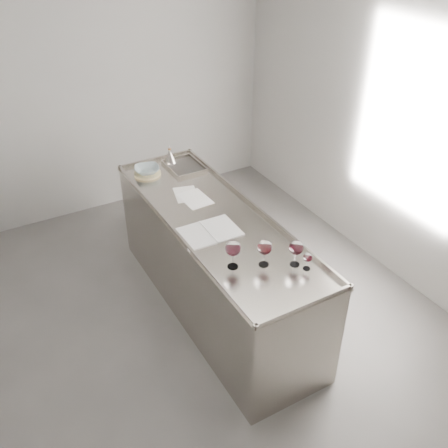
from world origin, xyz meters
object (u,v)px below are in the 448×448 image
counter (215,264)px  notebook (208,232)px  wine_glass_left (233,249)px  wine_glass_small (308,258)px  wine_glass_middle (265,248)px  wine_funnel (170,157)px  wine_glass_right (296,248)px  ceramic_bowl (147,170)px

counter → notebook: (-0.14, -0.17, 0.47)m
wine_glass_left → wine_glass_small: bearing=-32.1°
counter → wine_glass_left: (-0.19, -0.61, 0.62)m
wine_glass_middle → wine_funnel: bearing=87.0°
wine_glass_middle → wine_funnel: wine_glass_middle is taller
wine_glass_left → notebook: 0.47m
wine_glass_small → wine_funnel: size_ratio=0.72×
wine_glass_right → wine_funnel: wine_glass_right is taller
wine_funnel → wine_glass_left: bearing=-99.8°
wine_glass_middle → counter: bearing=90.9°
ceramic_bowl → wine_funnel: 0.31m
counter → wine_glass_small: 1.08m
wine_glass_small → ceramic_bowl: wine_glass_small is taller
wine_glass_left → counter: bearing=72.9°
counter → notebook: size_ratio=5.18×
wine_glass_left → wine_glass_small: (0.43, -0.27, -0.06)m
wine_glass_right → wine_glass_small: (0.04, -0.08, -0.05)m
wine_glass_middle → wine_glass_left: bearing=156.5°
wine_glass_left → wine_glass_middle: size_ratio=1.06×
notebook → wine_glass_right: bearing=-60.6°
wine_glass_middle → wine_glass_right: (0.19, -0.10, -0.00)m
wine_glass_left → wine_funnel: wine_glass_left is taller
ceramic_bowl → notebook: bearing=-87.9°
ceramic_bowl → wine_funnel: bearing=23.2°
ceramic_bowl → wine_funnel: wine_funnel is taller
wine_glass_middle → wine_glass_right: size_ratio=1.03×
counter → wine_glass_small: wine_glass_small is taller
wine_glass_right → wine_glass_small: bearing=-61.4°
wine_glass_middle → wine_glass_right: bearing=-29.0°
wine_glass_middle → notebook: wine_glass_middle is taller
counter → notebook: 0.52m
counter → wine_funnel: (0.10, 1.08, 0.52)m
wine_glass_middle → wine_glass_small: 0.30m
notebook → wine_glass_small: bearing=-60.5°
wine_glass_right → ceramic_bowl: 1.81m
wine_funnel → wine_glass_middle: bearing=-93.0°
wine_glass_small → ceramic_bowl: size_ratio=0.59×
notebook → counter: bearing=50.7°
counter → wine_glass_right: wine_glass_right is taller
wine_glass_small → ceramic_bowl: bearing=103.1°
wine_glass_right → notebook: bearing=118.2°
wine_glass_small → notebook: 0.82m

